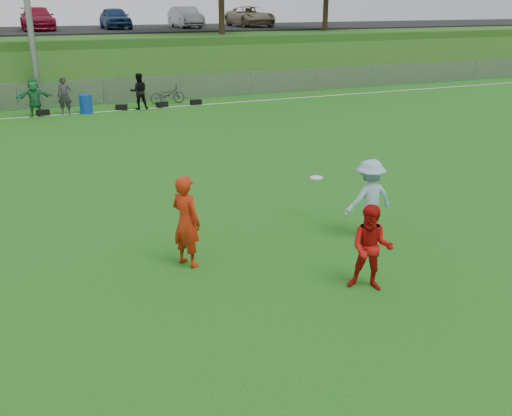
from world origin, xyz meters
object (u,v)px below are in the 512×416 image
player_blue (369,199)px  recycling_bin (86,104)px  player_red_left (186,221)px  bicycle (167,94)px  frisbee (316,178)px  player_red_center (371,248)px

player_blue → recycling_bin: size_ratio=2.06×
player_red_left → recycling_bin: bearing=-30.7°
player_red_left → bicycle: bearing=-43.2°
player_blue → frisbee: 1.51m
player_red_center → recycling_bin: 19.82m
frisbee → recycling_bin: size_ratio=0.34×
player_red_center → player_blue: size_ratio=0.90×
frisbee → player_blue: bearing=-70.2°
player_red_center → player_blue: bearing=94.3°
frisbee → bicycle: (1.06, 17.28, -0.56)m
player_red_left → bicycle: player_red_left is taller
recycling_bin → bicycle: 4.29m
player_red_left → frisbee: player_red_left is taller
player_red_left → player_blue: 4.03m
player_red_center → frisbee: player_red_center is taller
frisbee → player_red_left: bearing=-161.0°
frisbee → recycling_bin: bearing=100.8°
player_red_center → player_red_left: bearing=177.4°
player_red_left → player_red_center: size_ratio=1.15×
player_blue → recycling_bin: bearing=-79.6°
player_blue → recycling_bin: 18.01m
player_red_left → player_red_center: 3.52m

